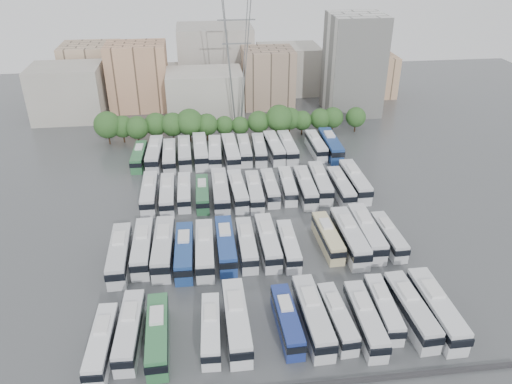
{
  "coord_description": "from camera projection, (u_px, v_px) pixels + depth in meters",
  "views": [
    {
      "loc": [
        -8.27,
        -71.41,
        47.06
      ],
      "look_at": [
        1.57,
        8.63,
        3.0
      ],
      "focal_mm": 35.0,
      "sensor_mm": 36.0,
      "label": 1
    }
  ],
  "objects": [
    {
      "name": "bus_r2_s2",
      "position": [
        167.0,
        194.0,
        93.5
      ],
      "size": [
        2.78,
        12.2,
        3.82
      ],
      "rotation": [
        0.0,
        0.0,
        0.01
      ],
      "color": "silver",
      "rests_on": "ground"
    },
    {
      "name": "bus_r0_s1",
      "position": [
        130.0,
        330.0,
        62.49
      ],
      "size": [
        3.12,
        12.28,
        3.83
      ],
      "rotation": [
        0.0,
        0.0,
        -0.04
      ],
      "color": "silver",
      "rests_on": "ground"
    },
    {
      "name": "bus_r0_s5",
      "position": [
        237.0,
        320.0,
        63.81
      ],
      "size": [
        2.97,
        13.16,
        4.12
      ],
      "rotation": [
        0.0,
        0.0,
        0.01
      ],
      "color": "silver",
      "rests_on": "ground"
    },
    {
      "name": "bus_r3_s3",
      "position": [
        185.0,
        152.0,
        110.08
      ],
      "size": [
        3.05,
        12.77,
        3.99
      ],
      "rotation": [
        0.0,
        0.0,
        0.02
      ],
      "color": "silver",
      "rests_on": "ground"
    },
    {
      "name": "bus_r1_s6",
      "position": [
        247.0,
        244.0,
        79.2
      ],
      "size": [
        2.59,
        11.84,
        3.71
      ],
      "rotation": [
        0.0,
        0.0,
        -0.0
      ],
      "color": "silver",
      "rests_on": "ground"
    },
    {
      "name": "bus_r3_s9",
      "position": [
        274.0,
        147.0,
        112.53
      ],
      "size": [
        3.42,
        12.97,
        4.03
      ],
      "rotation": [
        0.0,
        0.0,
        0.05
      ],
      "color": "white",
      "rests_on": "ground"
    },
    {
      "name": "bus_r3_s2",
      "position": [
        170.0,
        156.0,
        108.51
      ],
      "size": [
        2.99,
        12.66,
        3.96
      ],
      "rotation": [
        0.0,
        0.0,
        0.02
      ],
      "color": "silver",
      "rests_on": "ground"
    },
    {
      "name": "bus_r1_s1",
      "position": [
        143.0,
        247.0,
        78.2
      ],
      "size": [
        2.82,
        12.77,
        4.0
      ],
      "rotation": [
        0.0,
        0.0,
        -0.0
      ],
      "color": "silver",
      "rests_on": "ground"
    },
    {
      "name": "bus_r2_s11",
      "position": [
        320.0,
        182.0,
        97.56
      ],
      "size": [
        3.32,
        12.96,
        4.03
      ],
      "rotation": [
        0.0,
        0.0,
        -0.04
      ],
      "color": "silver",
      "rests_on": "ground"
    },
    {
      "name": "bus_r0_s9",
      "position": [
        337.0,
        317.0,
        64.75
      ],
      "size": [
        3.0,
        11.22,
        3.49
      ],
      "rotation": [
        0.0,
        0.0,
        0.05
      ],
      "color": "silver",
      "rests_on": "ground"
    },
    {
      "name": "bus_r1_s11",
      "position": [
        349.0,
        237.0,
        80.52
      ],
      "size": [
        3.15,
        13.73,
        4.3
      ],
      "rotation": [
        0.0,
        0.0,
        0.01
      ],
      "color": "silver",
      "rests_on": "ground"
    },
    {
      "name": "city_buildings",
      "position": [
        198.0,
        75.0,
        143.66
      ],
      "size": [
        102.0,
        35.0,
        20.0
      ],
      "color": "#9E998E",
      "rests_on": "ground"
    },
    {
      "name": "bus_r0_s11",
      "position": [
        383.0,
        308.0,
        66.34
      ],
      "size": [
        2.91,
        11.27,
        3.51
      ],
      "rotation": [
        0.0,
        0.0,
        -0.04
      ],
      "color": "silver",
      "rests_on": "ground"
    },
    {
      "name": "bus_r1_s13",
      "position": [
        389.0,
        236.0,
        81.45
      ],
      "size": [
        2.76,
        11.29,
        3.52
      ],
      "rotation": [
        0.0,
        0.0,
        0.03
      ],
      "color": "silver",
      "rests_on": "ground"
    },
    {
      "name": "bus_r3_s12",
      "position": [
        316.0,
        145.0,
        113.88
      ],
      "size": [
        2.85,
        12.07,
        3.77
      ],
      "rotation": [
        0.0,
        0.0,
        0.02
      ],
      "color": "white",
      "rests_on": "ground"
    },
    {
      "name": "bus_r3_s6",
      "position": [
        231.0,
        151.0,
        110.19
      ],
      "size": [
        3.36,
        13.68,
        4.27
      ],
      "rotation": [
        0.0,
        0.0,
        0.03
      ],
      "color": "silver",
      "rests_on": "ground"
    },
    {
      "name": "bus_r3_s13",
      "position": [
        331.0,
        145.0,
        113.43
      ],
      "size": [
        3.13,
        13.64,
        4.27
      ],
      "rotation": [
        0.0,
        0.0,
        -0.01
      ],
      "color": "navy",
      "rests_on": "ground"
    },
    {
      "name": "bus_r3_s5",
      "position": [
        215.0,
        152.0,
        110.38
      ],
      "size": [
        3.26,
        12.7,
        3.95
      ],
      "rotation": [
        0.0,
        0.0,
        -0.04
      ],
      "color": "silver",
      "rests_on": "ground"
    },
    {
      "name": "bus_r2_s4",
      "position": [
        202.0,
        193.0,
        94.13
      ],
      "size": [
        2.59,
        11.12,
        3.48
      ],
      "rotation": [
        0.0,
        0.0,
        -0.02
      ],
      "color": "#2B653C",
      "rests_on": "ground"
    },
    {
      "name": "bus_r3_s8",
      "position": [
        259.0,
        149.0,
        111.91
      ],
      "size": [
        3.23,
        12.31,
        3.83
      ],
      "rotation": [
        0.0,
        0.0,
        -0.05
      ],
      "color": "silver",
      "rests_on": "ground"
    },
    {
      "name": "bus_r1_s12",
      "position": [
        366.0,
        232.0,
        81.78
      ],
      "size": [
        3.06,
        13.5,
        4.23
      ],
      "rotation": [
        0.0,
        0.0,
        -0.01
      ],
      "color": "silver",
      "rests_on": "ground"
    },
    {
      "name": "bus_r1_s8",
      "position": [
        289.0,
        245.0,
        79.11
      ],
      "size": [
        2.58,
        11.18,
        3.5
      ],
      "rotation": [
        0.0,
        0.0,
        -0.01
      ],
      "color": "silver",
      "rests_on": "ground"
    },
    {
      "name": "tree_line",
      "position": [
        223.0,
        122.0,
        119.94
      ],
      "size": [
        66.03,
        7.67,
        8.3
      ],
      "color": "black",
      "rests_on": "ground"
    },
    {
      "name": "bus_r2_s7",
      "position": [
        254.0,
        191.0,
        94.57
      ],
      "size": [
        2.84,
        12.15,
        3.8
      ],
      "rotation": [
        0.0,
        0.0,
        -0.02
      ],
      "color": "silver",
      "rests_on": "ground"
    },
    {
      "name": "bus_r1_s2",
      "position": [
        164.0,
        247.0,
        77.96
      ],
      "size": [
        3.35,
        13.65,
        4.26
      ],
      "rotation": [
        0.0,
        0.0,
        -0.03
      ],
      "color": "silver",
      "rests_on": "ground"
    },
    {
      "name": "bus_r2_s9",
      "position": [
        287.0,
        185.0,
        96.85
      ],
      "size": [
        2.98,
        11.59,
        3.61
      ],
      "rotation": [
        0.0,
        0.0,
        -0.04
      ],
      "color": "silver",
      "rests_on": "ground"
    },
    {
      "name": "bus_r0_s0",
      "position": [
        102.0,
        343.0,
        60.68
      ],
      "size": [
        2.91,
        11.62,
        3.62
      ],
      "rotation": [
        0.0,
        0.0,
        -0.03
      ],
      "color": "white",
      "rests_on": "ground"
    },
    {
      "name": "bus_r0_s13",
      "position": [
        436.0,
        309.0,
        65.65
      ],
      "size": [
        3.05,
        13.55,
        4.25
      ],
      "rotation": [
        0.0,
        0.0,
        0.01
      ],
      "color": "silver",
      "rests_on": "ground"
    },
    {
      "name": "ground",
      "position": [
        253.0,
        232.0,
        85.65
      ],
      "size": [
        220.0,
        220.0,
        0.0
      ],
      "primitive_type": "plane",
      "color": "#424447",
      "rests_on": "ground"
    },
    {
      "name": "bus_r3_s1",
      "position": [
        155.0,
        153.0,
        109.31
      ],
      "size": [
        3.43,
        13.54,
        4.22
      ],
      "rotation": [
        0.0,
        0.0,
        -0.04
      ],
      "color": "silver",
      "rests_on": "ground"
    },
    {
      "name": "bus_r2_s1",
      "position": [
        149.0,
        193.0,
        93.89
      ],
      "size": [
        2.75,
        12.53,
        3.93
      ],
      "rotation": [
        0.0,
        0.0,
        -0.0
      ],
      "color": "silver",
      "rests_on": "ground"
    },
    {
      "name": "bus_r2_s5",
      "position": [
        220.0,
        191.0,
        94.2
      ],
      "size": [
        2.96,
        13.49,
        4.23
      ],
      "rotation": [
        0.0,
        0.0,
        0.0
      ],
      "color": "silver",
      "rests_on": "ground"
    },
    {
      "name": "bus_r2_s13",
      "position": [
        355.0,
        181.0,
        97.84
      ],
      "size": [
        3.06,
        13.43,
        4.2
      ],
      "rotation": [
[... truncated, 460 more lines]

